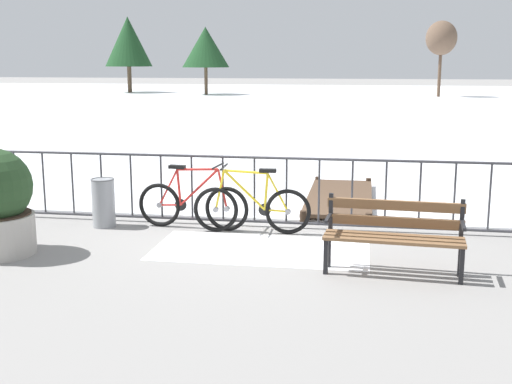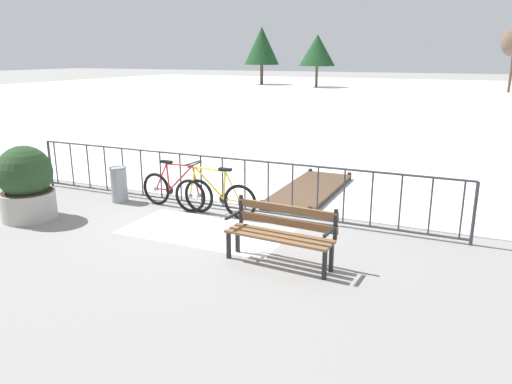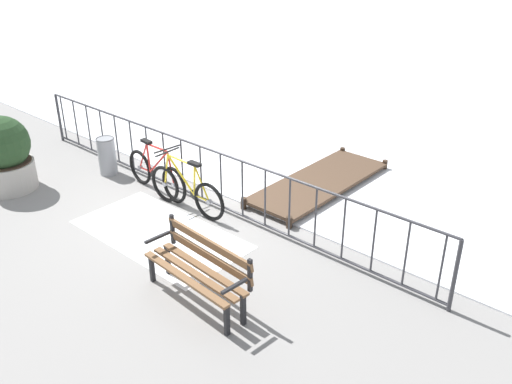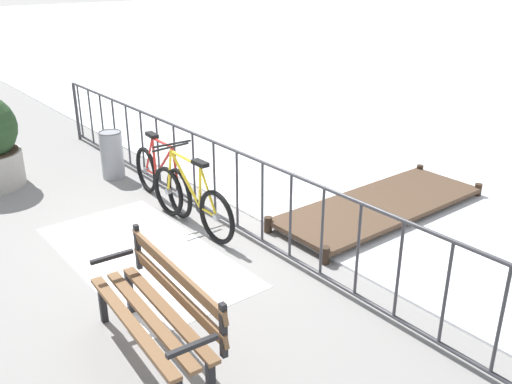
# 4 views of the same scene
# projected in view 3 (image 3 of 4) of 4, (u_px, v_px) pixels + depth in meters

# --- Properties ---
(ground_plane) EXTENTS (160.00, 160.00, 0.00)m
(ground_plane) POSITION_uv_depth(u_px,v_px,m) (202.00, 202.00, 9.65)
(ground_plane) COLOR gray
(snow_patch) EXTENTS (2.84, 1.46, 0.01)m
(snow_patch) POSITION_uv_depth(u_px,v_px,m) (160.00, 234.00, 8.67)
(snow_patch) COLOR white
(snow_patch) RESTS_ON ground
(railing_fence) EXTENTS (9.06, 0.06, 1.07)m
(railing_fence) POSITION_uv_depth(u_px,v_px,m) (201.00, 173.00, 9.40)
(railing_fence) COLOR #38383D
(railing_fence) RESTS_ON ground
(bicycle_near_railing) EXTENTS (1.71, 0.52, 0.97)m
(bicycle_near_railing) POSITION_uv_depth(u_px,v_px,m) (156.00, 174.00, 9.83)
(bicycle_near_railing) COLOR black
(bicycle_near_railing) RESTS_ON ground
(bicycle_second) EXTENTS (1.71, 0.52, 0.97)m
(bicycle_second) POSITION_uv_depth(u_px,v_px,m) (186.00, 191.00, 9.22)
(bicycle_second) COLOR black
(bicycle_second) RESTS_ON ground
(park_bench) EXTENTS (1.63, 0.59, 0.89)m
(park_bench) POSITION_uv_depth(u_px,v_px,m) (200.00, 265.00, 6.98)
(park_bench) COLOR brown
(park_bench) RESTS_ON ground
(planter_with_shrub) EXTENTS (0.98, 0.98, 1.38)m
(planter_with_shrub) POSITION_uv_depth(u_px,v_px,m) (4.00, 154.00, 9.84)
(planter_with_shrub) COLOR #ADA8A0
(planter_with_shrub) RESTS_ON ground
(trash_bin) EXTENTS (0.35, 0.35, 0.73)m
(trash_bin) POSITION_uv_depth(u_px,v_px,m) (107.00, 156.00, 10.55)
(trash_bin) COLOR gray
(trash_bin) RESTS_ON ground
(wooden_dock) EXTENTS (1.10, 3.13, 0.20)m
(wooden_dock) POSITION_uv_depth(u_px,v_px,m) (319.00, 182.00, 10.10)
(wooden_dock) COLOR #4C3828
(wooden_dock) RESTS_ON ground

